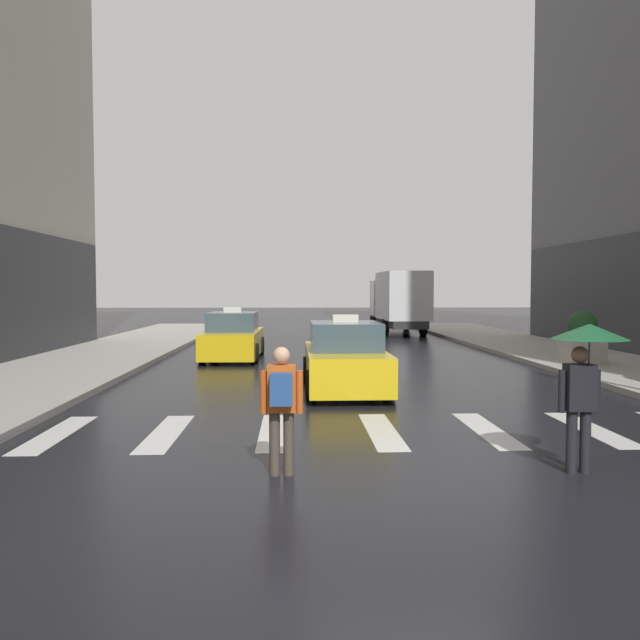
% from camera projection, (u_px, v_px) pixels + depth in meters
% --- Properties ---
extents(ground_plane, '(160.00, 160.00, 0.00)m').
position_uv_depth(ground_plane, '(416.00, 486.00, 7.57)').
color(ground_plane, black).
extents(crosswalk_markings, '(11.30, 2.80, 0.01)m').
position_uv_depth(crosswalk_markings, '(382.00, 431.00, 10.57)').
color(crosswalk_markings, silver).
rests_on(crosswalk_markings, ground).
extents(taxi_lead, '(1.94, 4.55, 1.80)m').
position_uv_depth(taxi_lead, '(345.00, 360.00, 14.88)').
color(taxi_lead, yellow).
rests_on(taxi_lead, ground).
extents(taxi_second, '(1.99, 4.57, 1.80)m').
position_uv_depth(taxi_second, '(233.00, 338.00, 21.63)').
color(taxi_second, yellow).
rests_on(taxi_second, ground).
extents(box_truck, '(2.36, 7.57, 3.35)m').
position_uv_depth(box_truck, '(399.00, 300.00, 34.15)').
color(box_truck, '#2D2D2D').
rests_on(box_truck, ground).
extents(pedestrian_with_umbrella, '(0.96, 0.96, 1.94)m').
position_uv_depth(pedestrian_with_umbrella, '(586.00, 357.00, 8.06)').
color(pedestrian_with_umbrella, black).
rests_on(pedestrian_with_umbrella, ground).
extents(pedestrian_with_backpack, '(0.55, 0.43, 1.65)m').
position_uv_depth(pedestrian_with_backpack, '(281.00, 400.00, 7.96)').
color(pedestrian_with_backpack, '#473D33').
rests_on(pedestrian_with_backpack, ground).
extents(planter_mid_block, '(1.10, 1.10, 1.60)m').
position_uv_depth(planter_mid_block, '(582.00, 339.00, 19.32)').
color(planter_mid_block, '#A8A399').
rests_on(planter_mid_block, curb_right).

